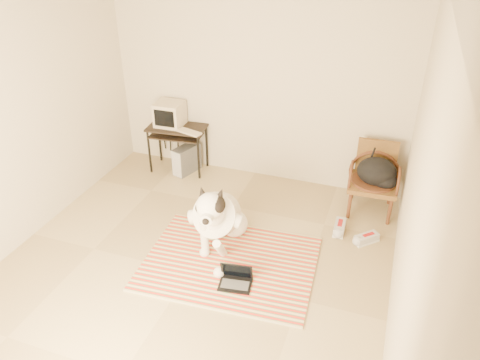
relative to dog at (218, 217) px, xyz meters
The scene contains 16 objects.
floor 0.68m from the dog, 100.58° to the right, with size 4.50×4.50×0.00m, color tan.
ceiling 2.40m from the dog, 100.58° to the right, with size 4.50×4.50×0.00m, color silver.
wall_back 1.96m from the dog, 93.52° to the left, with size 4.50×4.50×0.00m, color beige.
wall_left 2.39m from the dog, 165.16° to the right, with size 4.50×4.50×0.00m, color beige.
wall_right 2.21m from the dog, 16.39° to the right, with size 4.50×4.50×0.00m, color beige.
rug 0.52m from the dog, 49.88° to the right, with size 1.88×1.49×0.02m.
dog is the anchor object (origin of this frame).
laptop 0.76m from the dog, 53.87° to the right, with size 0.36×0.28×0.23m.
computer_desk 1.86m from the dog, 129.59° to the left, with size 0.84×0.52×0.67m.
crt_monitor 2.01m from the dog, 131.32° to the left, with size 0.37×0.36×0.33m.
desk_keyboard 1.64m from the dog, 125.34° to the left, with size 0.35×0.13×0.02m, color beige.
pc_tower 1.75m from the dog, 126.62° to the left, with size 0.30×0.46×0.40m.
rattan_chair 2.02m from the dog, 40.36° to the left, with size 0.59×0.57×0.86m.
backpack 2.01m from the dog, 38.09° to the left, with size 0.49×0.38×0.34m.
sneaker_left 1.47m from the dog, 28.84° to the left, with size 0.13×0.31×0.11m.
sneaker_right 1.71m from the dog, 20.23° to the left, with size 0.29×0.29×0.10m.
Camera 1 is at (1.74, -3.34, 3.31)m, focal length 35.00 mm.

